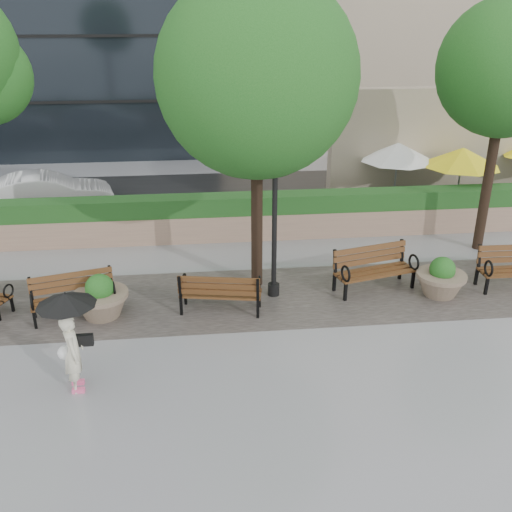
{
  "coord_description": "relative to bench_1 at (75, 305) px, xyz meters",
  "views": [
    {
      "loc": [
        -0.14,
        -9.2,
        6.41
      ],
      "look_at": [
        1.17,
        2.99,
        1.1
      ],
      "focal_mm": 40.0,
      "sensor_mm": 36.0,
      "label": 1
    }
  ],
  "objects": [
    {
      "name": "bench_3",
      "position": [
        7.12,
        0.59,
        0.03
      ],
      "size": [
        2.13,
        1.27,
        1.08
      ],
      "rotation": [
        0.0,
        0.0,
        0.25
      ],
      "color": "#5A341A",
      "rests_on": "ground"
    },
    {
      "name": "bench_2",
      "position": [
        3.29,
        -0.13,
        0.0
      ],
      "size": [
        1.94,
        1.06,
        0.99
      ],
      "rotation": [
        0.0,
        0.0,
        2.96
      ],
      "color": "#5A341A",
      "rests_on": "ground"
    },
    {
      "name": "patio_umb_yellow_a",
      "position": [
        11.48,
        5.7,
        1.7
      ],
      "size": [
        2.5,
        2.5,
        2.3
      ],
      "color": "black",
      "rests_on": "ground"
    },
    {
      "name": "cafe_wall",
      "position": [
        12.5,
        7.47,
        1.71
      ],
      "size": [
        10.0,
        0.6,
        4.0
      ],
      "primitive_type": "cube",
      "color": "tan",
      "rests_on": "ground"
    },
    {
      "name": "patio_umb_white",
      "position": [
        9.65,
        6.64,
        1.7
      ],
      "size": [
        2.5,
        2.5,
        2.3
      ],
      "color": "black",
      "rests_on": "ground"
    },
    {
      "name": "tree_1",
      "position": [
        4.42,
        1.28,
        4.64
      ],
      "size": [
        4.5,
        4.5,
        7.31
      ],
      "color": "black",
      "rests_on": "ground"
    },
    {
      "name": "cafe_hedge",
      "position": [
        12.0,
        5.27,
        0.16
      ],
      "size": [
        8.0,
        0.5,
        0.9
      ],
      "primitive_type": "cube",
      "color": "#1A501E",
      "rests_on": "ground"
    },
    {
      "name": "planter_left",
      "position": [
        0.6,
        -0.07,
        0.11
      ],
      "size": [
        1.24,
        1.24,
        1.04
      ],
      "color": "#7F6B56",
      "rests_on": "ground"
    },
    {
      "name": "planter_right",
      "position": [
        8.64,
        0.13,
        0.1
      ],
      "size": [
        1.19,
        1.19,
        0.99
      ],
      "color": "#7F6B56",
      "rests_on": "ground"
    },
    {
      "name": "lamppost",
      "position": [
        4.61,
        0.56,
        1.51
      ],
      "size": [
        0.28,
        0.28,
        4.09
      ],
      "color": "black",
      "rests_on": "ground"
    },
    {
      "name": "ground",
      "position": [
        3.0,
        -2.53,
        -0.29
      ],
      "size": [
        100.0,
        100.0,
        0.0
      ],
      "primitive_type": "plane",
      "color": "gray",
      "rests_on": "ground"
    },
    {
      "name": "asphalt_street",
      "position": [
        3.0,
        8.47,
        -0.29
      ],
      "size": [
        40.0,
        7.0,
        0.0
      ],
      "primitive_type": "cube",
      "color": "black",
      "rests_on": "ground"
    },
    {
      "name": "pedestrian",
      "position": [
        0.52,
        -2.73,
        0.88
      ],
      "size": [
        1.05,
        1.05,
        1.92
      ],
      "rotation": [
        0.0,
        0.0,
        1.76
      ],
      "color": "beige",
      "rests_on": "ground"
    },
    {
      "name": "bench_1",
      "position": [
        0.0,
        0.0,
        0.0
      ],
      "size": [
        1.95,
        1.17,
        0.98
      ],
      "rotation": [
        0.0,
        0.0,
        0.26
      ],
      "color": "#5A341A",
      "rests_on": "ground"
    },
    {
      "name": "tree_2",
      "position": [
        11.09,
        2.96,
        4.61
      ],
      "size": [
        3.65,
        3.59,
        6.83
      ],
      "color": "black",
      "rests_on": "ground"
    },
    {
      "name": "cobble_strip",
      "position": [
        3.0,
        0.47,
        -0.29
      ],
      "size": [
        28.0,
        3.2,
        0.01
      ],
      "primitive_type": "cube",
      "color": "#383330",
      "rests_on": "ground"
    },
    {
      "name": "car_right",
      "position": [
        -2.17,
        7.2,
        0.43
      ],
      "size": [
        4.62,
        2.49,
        1.44
      ],
      "primitive_type": "imported",
      "rotation": [
        0.0,
        0.0,
        1.8
      ],
      "color": "silver",
      "rests_on": "ground"
    },
    {
      "name": "hedge_wall",
      "position": [
        3.0,
        4.47,
        0.37
      ],
      "size": [
        24.0,
        0.8,
        1.35
      ],
      "color": "tan",
      "rests_on": "ground"
    }
  ]
}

